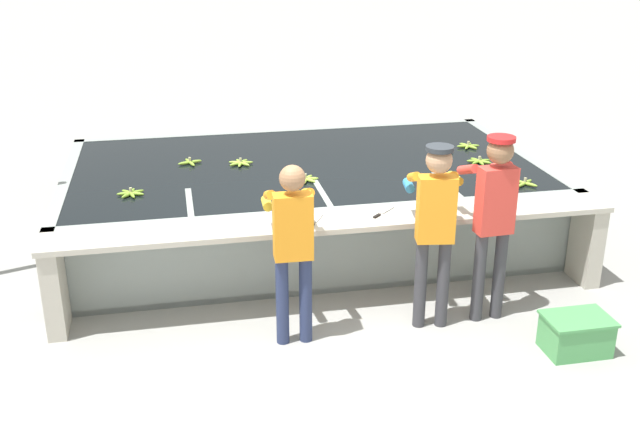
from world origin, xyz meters
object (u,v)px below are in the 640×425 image
banana_bunch_floating_7 (305,179)px  banana_bunch_floating_8 (468,146)px  banana_bunch_floating_3 (131,193)px  banana_bunch_floating_0 (479,161)px  banana_bunch_floating_1 (525,183)px  banana_bunch_floating_5 (442,150)px  banana_bunch_floating_6 (190,162)px  knife_1 (314,223)px  crate (576,334)px  worker_0 (293,239)px  worker_1 (435,219)px  knife_0 (381,214)px  worker_2 (493,210)px  banana_bunch_floating_4 (295,201)px  banana_bunch_floating_2 (241,163)px

banana_bunch_floating_7 → banana_bunch_floating_8: size_ratio=1.00×
banana_bunch_floating_3 → banana_bunch_floating_0: bearing=4.7°
banana_bunch_floating_1 → banana_bunch_floating_5: bearing=107.7°
banana_bunch_floating_0 → banana_bunch_floating_6: (-3.20, 0.61, 0.00)m
knife_1 → crate: size_ratio=0.59×
worker_0 → worker_1: 1.24m
knife_0 → crate: size_ratio=0.49×
worker_0 → banana_bunch_floating_1: worker_0 is taller
worker_2 → banana_bunch_floating_3: 3.52m
knife_0 → crate: bearing=-43.0°
worker_2 → banana_bunch_floating_5: (0.42, 2.38, -0.17)m
banana_bunch_floating_4 → banana_bunch_floating_7: size_ratio=1.00×
banana_bunch_floating_1 → knife_1: bearing=-164.9°
banana_bunch_floating_5 → knife_1: banana_bunch_floating_5 is taller
banana_bunch_floating_5 → knife_0: (-1.27, -1.84, -0.01)m
banana_bunch_floating_8 → crate: banana_bunch_floating_8 is taller
banana_bunch_floating_1 → banana_bunch_floating_2: 3.09m
banana_bunch_floating_1 → worker_1: bearing=-141.5°
knife_0 → knife_1: (-0.65, -0.10, 0.00)m
banana_bunch_floating_8 → crate: bearing=-95.0°
crate → banana_bunch_floating_7: bearing=128.1°
banana_bunch_floating_3 → banana_bunch_floating_8: 4.03m
banana_bunch_floating_2 → banana_bunch_floating_6: bearing=166.2°
worker_0 → banana_bunch_floating_0: (2.46, 1.93, -0.07)m
banana_bunch_floating_1 → banana_bunch_floating_0: bearing=101.2°
banana_bunch_floating_3 → banana_bunch_floating_5: (3.56, 0.82, 0.00)m
worker_2 → worker_1: bearing=-177.3°
banana_bunch_floating_1 → banana_bunch_floating_8: bearing=92.1°
knife_0 → knife_1: same height
worker_0 → knife_0: bearing=32.7°
banana_bunch_floating_1 → banana_bunch_floating_7: same height
banana_bunch_floating_3 → crate: banana_bunch_floating_3 is taller
worker_2 → banana_bunch_floating_1: (0.84, 1.07, -0.17)m
banana_bunch_floating_5 → knife_0: 2.24m
worker_2 → knife_0: worker_2 is taller
banana_bunch_floating_7 → knife_0: 1.22m
worker_1 → banana_bunch_floating_3: size_ratio=5.96×
worker_2 → banana_bunch_floating_8: size_ratio=6.09×
banana_bunch_floating_0 → banana_bunch_floating_5: (-0.26, 0.50, 0.00)m
banana_bunch_floating_2 → banana_bunch_floating_8: size_ratio=1.00×
banana_bunch_floating_1 → knife_0: banana_bunch_floating_1 is taller
banana_bunch_floating_5 → banana_bunch_floating_6: (-2.94, 0.11, 0.00)m
banana_bunch_floating_8 → worker_2: bearing=-107.5°
banana_bunch_floating_5 → crate: bearing=-88.4°
banana_bunch_floating_1 → banana_bunch_floating_3: bearing=172.9°
banana_bunch_floating_1 → banana_bunch_floating_4: (-2.41, -0.04, 0.00)m
banana_bunch_floating_5 → banana_bunch_floating_6: bearing=177.9°
worker_0 → banana_bunch_floating_4: size_ratio=5.69×
worker_0 → banana_bunch_floating_7: (0.42, 1.71, -0.07)m
banana_bunch_floating_5 → banana_bunch_floating_6: same height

